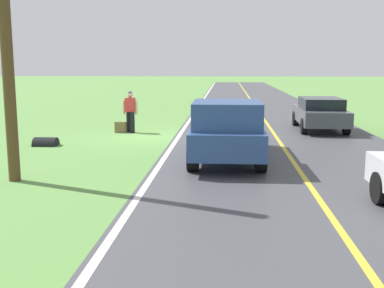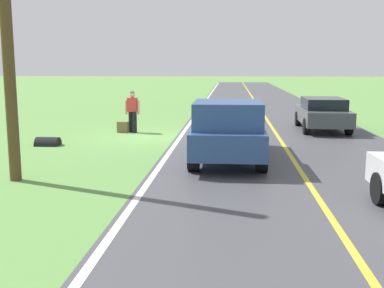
{
  "view_description": "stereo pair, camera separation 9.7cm",
  "coord_description": "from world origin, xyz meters",
  "px_view_note": "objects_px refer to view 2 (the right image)",
  "views": [
    {
      "loc": [
        -3.09,
        18.25,
        2.8
      ],
      "look_at": [
        -2.35,
        8.04,
        1.09
      ],
      "focal_mm": 44.26,
      "sensor_mm": 36.0,
      "label": 1
    },
    {
      "loc": [
        -3.19,
        18.24,
        2.8
      ],
      "look_at": [
        -2.35,
        8.04,
        1.09
      ],
      "focal_mm": 44.26,
      "sensor_mm": 36.0,
      "label": 2
    }
  ],
  "objects_px": {
    "hitchhiker_walking": "(133,109)",
    "pickup_truck_passing": "(228,128)",
    "suitcase_carried": "(123,127)",
    "utility_pole_roadside": "(6,18)",
    "sedan_near_oncoming": "(322,113)"
  },
  "relations": [
    {
      "from": "hitchhiker_walking",
      "to": "suitcase_carried",
      "type": "relative_size",
      "value": 3.8
    },
    {
      "from": "suitcase_carried",
      "to": "sedan_near_oncoming",
      "type": "relative_size",
      "value": 0.1
    },
    {
      "from": "hitchhiker_walking",
      "to": "utility_pole_roadside",
      "type": "height_order",
      "value": "utility_pole_roadside"
    },
    {
      "from": "suitcase_carried",
      "to": "pickup_truck_passing",
      "type": "relative_size",
      "value": 0.09
    },
    {
      "from": "suitcase_carried",
      "to": "pickup_truck_passing",
      "type": "bearing_deg",
      "value": 39.14
    },
    {
      "from": "suitcase_carried",
      "to": "pickup_truck_passing",
      "type": "distance_m",
      "value": 7.16
    },
    {
      "from": "hitchhiker_walking",
      "to": "pickup_truck_passing",
      "type": "distance_m",
      "value": 6.93
    },
    {
      "from": "suitcase_carried",
      "to": "sedan_near_oncoming",
      "type": "height_order",
      "value": "sedan_near_oncoming"
    },
    {
      "from": "utility_pole_roadside",
      "to": "pickup_truck_passing",
      "type": "bearing_deg",
      "value": -151.41
    },
    {
      "from": "pickup_truck_passing",
      "to": "utility_pole_roadside",
      "type": "xyz_separation_m",
      "value": [
        5.18,
        2.82,
        2.91
      ]
    },
    {
      "from": "suitcase_carried",
      "to": "sedan_near_oncoming",
      "type": "distance_m",
      "value": 8.6
    },
    {
      "from": "hitchhiker_walking",
      "to": "pickup_truck_passing",
      "type": "bearing_deg",
      "value": 125.37
    },
    {
      "from": "hitchhiker_walking",
      "to": "pickup_truck_passing",
      "type": "height_order",
      "value": "pickup_truck_passing"
    },
    {
      "from": "hitchhiker_walking",
      "to": "sedan_near_oncoming",
      "type": "bearing_deg",
      "value": -170.4
    },
    {
      "from": "suitcase_carried",
      "to": "utility_pole_roadside",
      "type": "relative_size",
      "value": 0.06
    }
  ]
}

